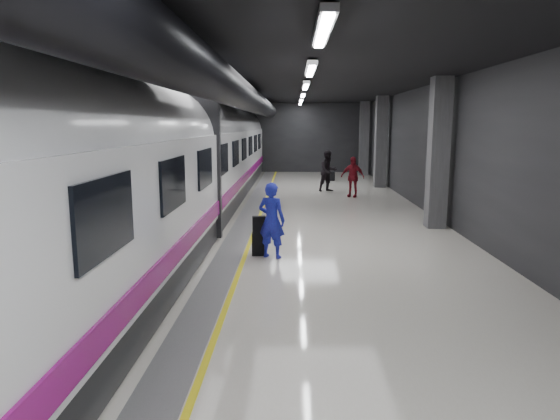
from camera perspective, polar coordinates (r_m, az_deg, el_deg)
ground at (r=13.50m, az=0.64°, el=-3.59°), size 40.00×40.00×0.00m
platform_hall at (r=14.11m, az=-0.46°, el=11.47°), size 10.02×40.02×4.51m
train at (r=13.62m, az=-13.19°, el=5.09°), size 3.05×38.00×4.05m
traveler_main at (r=11.69m, az=-0.97°, el=-1.18°), size 0.76×0.63×1.79m
suitcase_main at (r=12.03m, az=-2.44°, el=-3.92°), size 0.35×0.24×0.55m
shoulder_bag at (r=11.90m, az=-2.41°, el=-1.70°), size 0.33×0.22×0.41m
traveler_far_a at (r=23.52m, az=5.54°, el=4.46°), size 1.17×1.09×1.93m
traveler_far_b at (r=21.88m, az=8.29°, el=3.77°), size 1.11×0.78×1.75m
suitcase_far at (r=28.13m, az=5.90°, el=3.87°), size 0.40×0.33×0.51m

